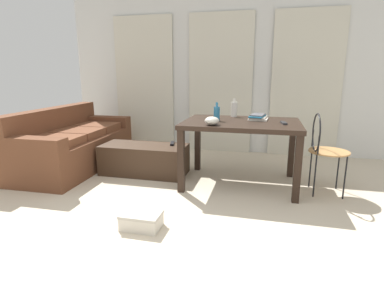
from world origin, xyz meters
name	(u,v)px	position (x,y,z in m)	size (l,w,h in m)	color
ground_plane	(191,194)	(0.00, 1.24, 0.00)	(7.88, 7.88, 0.00)	beige
wall_back	(221,75)	(0.00, 3.28, 1.26)	(5.12, 0.10, 2.51)	silver
curtains	(220,84)	(0.00, 3.20, 1.10)	(3.64, 0.03, 2.20)	beige
couch	(72,145)	(-1.84, 1.81, 0.32)	(0.89, 1.90, 0.81)	brown
coffee_table	(144,159)	(-0.76, 1.78, 0.19)	(1.09, 0.49, 0.38)	#382619
craft_table	(241,129)	(0.48, 1.69, 0.65)	(1.30, 0.92, 0.75)	black
wire_chair	(323,144)	(1.35, 1.62, 0.54)	(0.42, 0.42, 0.87)	#B7844C
bottle_near	(234,109)	(0.35, 2.05, 0.84)	(0.08, 0.08, 0.22)	beige
bottle_far	(217,113)	(0.20, 1.67, 0.83)	(0.07, 0.07, 0.21)	teal
bowl	(212,121)	(0.19, 1.37, 0.79)	(0.15, 0.15, 0.09)	beige
book_stack	(258,117)	(0.66, 1.86, 0.78)	(0.23, 0.31, 0.06)	silver
tv_remote_on_table	(284,123)	(0.94, 1.63, 0.76)	(0.05, 0.16, 0.02)	#232326
tv_remote_primary	(172,143)	(-0.42, 1.90, 0.39)	(0.05, 0.18, 0.02)	black
shoebox	(141,220)	(-0.23, 0.42, 0.07)	(0.33, 0.23, 0.14)	beige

